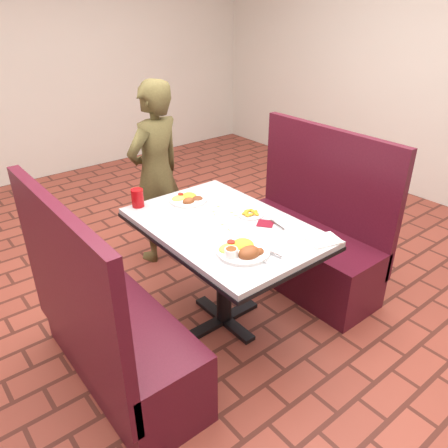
{
  "coord_description": "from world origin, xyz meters",
  "views": [
    {
      "loc": [
        -1.48,
        -1.83,
        1.98
      ],
      "look_at": [
        0.0,
        0.0,
        0.75
      ],
      "focal_mm": 35.0,
      "sensor_mm": 36.0,
      "label": 1
    }
  ],
  "objects": [
    {
      "name": "booth_bench_left",
      "position": [
        -0.8,
        0.0,
        0.33
      ],
      "size": [
        0.47,
        1.2,
        1.17
      ],
      "color": "#511221",
      "rests_on": "ground"
    },
    {
      "name": "room",
      "position": [
        0.0,
        0.0,
        1.91
      ],
      "size": [
        7.0,
        7.04,
        2.82
      ],
      "color": "#9A4232",
      "rests_on": "ground"
    },
    {
      "name": "booth_bench_right",
      "position": [
        0.8,
        0.0,
        0.33
      ],
      "size": [
        0.47,
        1.2,
        1.17
      ],
      "color": "#511221",
      "rests_on": "ground"
    },
    {
      "name": "maroon_napkin",
      "position": [
        0.2,
        -0.16,
        0.75
      ],
      "size": [
        0.14,
        0.14,
        0.0
      ],
      "primitive_type": "cube",
      "rotation": [
        0.0,
        0.0,
        0.64
      ],
      "color": "maroon",
      "rests_on": "dining_table"
    },
    {
      "name": "spoon_utensil",
      "position": [
        0.24,
        -0.22,
        0.76
      ],
      "size": [
        0.04,
        0.14,
        0.0
      ],
      "primitive_type": "cube",
      "rotation": [
        0.0,
        0.0,
        -0.17
      ],
      "color": "silver",
      "rests_on": "dining_table"
    },
    {
      "name": "fork_utensil",
      "position": [
        -0.11,
        -0.41,
        0.76
      ],
      "size": [
        0.02,
        0.16,
        0.0
      ],
      "primitive_type": "cube",
      "rotation": [
        0.0,
        0.0,
        0.05
      ],
      "color": "silver",
      "rests_on": "dining_table"
    },
    {
      "name": "near_dinner_plate",
      "position": [
        -0.13,
        -0.33,
        0.78
      ],
      "size": [
        0.3,
        0.3,
        0.09
      ],
      "rotation": [
        0.0,
        0.0,
        -0.27
      ],
      "color": "white",
      "rests_on": "dining_table"
    },
    {
      "name": "far_dinner_plate",
      "position": [
        0.03,
        0.42,
        0.77
      ],
      "size": [
        0.25,
        0.25,
        0.06
      ],
      "rotation": [
        0.0,
        0.0,
        -0.3
      ],
      "color": "white",
      "rests_on": "dining_table"
    },
    {
      "name": "diner_person",
      "position": [
        0.14,
        1.03,
        0.73
      ],
      "size": [
        0.6,
        0.47,
        1.46
      ],
      "primitive_type": "imported",
      "rotation": [
        0.0,
        0.0,
        3.4
      ],
      "color": "brown",
      "rests_on": "ground"
    },
    {
      "name": "dining_table",
      "position": [
        0.0,
        0.0,
        0.65
      ],
      "size": [
        0.81,
        1.21,
        0.75
      ],
      "color": "#B6B9BB",
      "rests_on": "ground"
    },
    {
      "name": "knife_utensil",
      "position": [
        -0.02,
        -0.41,
        0.76
      ],
      "size": [
        0.03,
        0.19,
        0.0
      ],
      "primitive_type": "cube",
      "rotation": [
        0.0,
        0.0,
        0.12
      ],
      "color": "silver",
      "rests_on": "dining_table"
    },
    {
      "name": "plantain_plate",
      "position": [
        0.21,
        -0.01,
        0.76
      ],
      "size": [
        0.17,
        0.17,
        0.03
      ],
      "rotation": [
        0.0,
        0.0,
        -0.23
      ],
      "color": "white",
      "rests_on": "dining_table"
    },
    {
      "name": "lettuce_shreds",
      "position": [
        0.04,
        0.06,
        0.75
      ],
      "size": [
        0.28,
        0.32,
        0.0
      ],
      "primitive_type": null,
      "color": "#92B94A",
      "rests_on": "dining_table"
    },
    {
      "name": "paper_napkin",
      "position": [
        0.31,
        -0.52,
        0.76
      ],
      "size": [
        0.21,
        0.18,
        0.01
      ],
      "primitive_type": "cube",
      "rotation": [
        0.0,
        0.0,
        -0.29
      ],
      "color": "white",
      "rests_on": "dining_table"
    },
    {
      "name": "red_tumbler",
      "position": [
        -0.28,
        0.55,
        0.81
      ],
      "size": [
        0.08,
        0.08,
        0.12
      ],
      "primitive_type": "cylinder",
      "color": "#B10B0F",
      "rests_on": "dining_table"
    }
  ]
}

